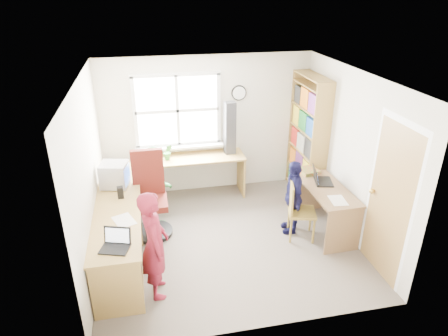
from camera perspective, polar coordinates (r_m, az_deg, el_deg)
name	(u,v)px	position (r m, az deg, el deg)	size (l,w,h in m)	color
room	(227,161)	(5.46, 0.44, 0.94)	(3.64, 3.44, 2.44)	#4F463E
l_desk	(134,235)	(5.41, -12.70, -9.26)	(2.38, 2.95, 0.75)	#A98443
right_desk	(325,200)	(6.13, 14.27, -4.42)	(0.60, 1.24, 0.71)	brown
bookshelf	(307,140)	(6.98, 11.83, 3.96)	(0.30, 1.02, 2.10)	#A98443
swivel_chair	(150,199)	(5.99, -10.50, -4.38)	(0.59, 0.59, 1.27)	black
wooden_chair	(298,209)	(5.89, 10.47, -5.72)	(0.46, 0.46, 0.88)	olive
crt_monitor	(115,175)	(5.94, -15.36, -0.96)	(0.44, 0.41, 0.37)	#A3A2A7
laptop_left	(116,243)	(4.69, -15.19, -10.32)	(0.37, 0.34, 0.21)	black
laptop_right	(320,179)	(6.18, 13.58, -1.50)	(0.36, 0.40, 0.24)	black
speaker_a	(120,192)	(5.66, -14.59, -3.39)	(0.09, 0.09, 0.17)	black
speaker_b	(120,172)	(6.23, -14.62, -0.62)	(0.11, 0.11, 0.17)	black
cd_tower	(230,128)	(6.79, 0.83, 5.72)	(0.20, 0.18, 0.91)	black
game_box	(308,171)	(6.46, 11.95, -0.40)	(0.33, 0.33, 0.06)	red
paper_a	(124,220)	(5.16, -14.08, -7.28)	(0.33, 0.38, 0.00)	silver
paper_b	(338,200)	(5.75, 15.96, -4.47)	(0.24, 0.32, 0.00)	silver
potted_plant	(168,152)	(6.70, -8.03, 2.28)	(0.15, 0.12, 0.27)	#32772F
person_red	(155,245)	(4.77, -9.89, -10.76)	(0.50, 0.33, 1.37)	maroon
person_green	(156,183)	(6.33, -9.62, -2.10)	(0.58, 0.46, 1.20)	#2B6D2F
person_navy	(293,197)	(5.98, 9.82, -4.08)	(0.67, 0.28, 1.15)	#121239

